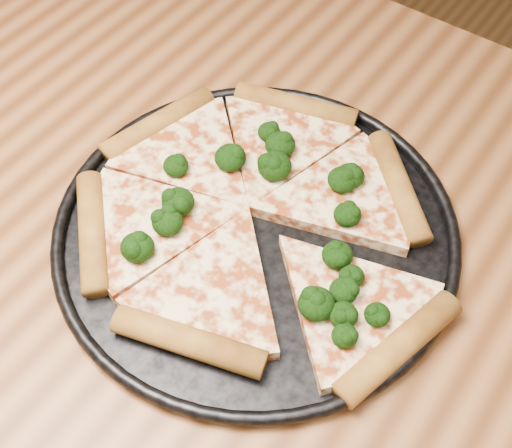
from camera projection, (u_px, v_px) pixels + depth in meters
The scene contains 4 objects.
dining_table at pixel (161, 269), 0.75m from camera, with size 1.20×0.90×0.75m.
pizza_pan at pixel (256, 229), 0.66m from camera, with size 0.39×0.39×0.02m.
pizza at pixel (254, 213), 0.66m from camera, with size 0.39×0.35×0.03m.
broccoli_florets at pixel (274, 214), 0.64m from camera, with size 0.27×0.22×0.03m.
Camera 1 is at (0.32, -0.27, 1.29)m, focal length 48.02 mm.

